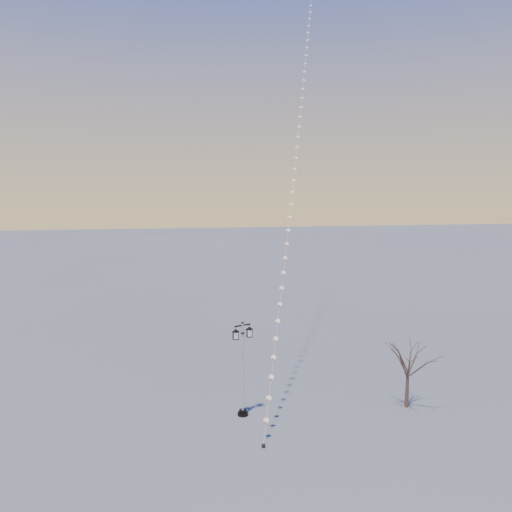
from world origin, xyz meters
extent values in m
plane|color=#5D5F5E|center=(0.00, 0.00, 0.00)|extent=(300.00, 300.00, 0.00)
cylinder|color=black|center=(-0.83, 1.99, 0.08)|extent=(0.59, 0.59, 0.17)
cylinder|color=black|center=(-0.83, 1.99, 0.24)|extent=(0.42, 0.42, 0.15)
cylinder|color=beige|center=(-0.83, 1.99, 2.80)|extent=(0.14, 0.14, 4.96)
cylinder|color=black|center=(-0.83, 1.99, 4.70)|extent=(0.21, 0.21, 0.06)
cube|color=black|center=(-0.83, 1.99, 5.12)|extent=(0.95, 0.45, 0.06)
sphere|color=black|center=(-0.83, 1.99, 5.25)|extent=(0.15, 0.15, 0.15)
pyramid|color=black|center=(-1.24, 1.82, 4.96)|extent=(0.46, 0.46, 0.15)
cube|color=beige|center=(-1.24, 1.82, 4.64)|extent=(0.27, 0.27, 0.36)
cube|color=black|center=(-1.24, 1.82, 4.43)|extent=(0.32, 0.32, 0.04)
pyramid|color=black|center=(-0.42, 2.17, 4.96)|extent=(0.46, 0.46, 0.15)
cube|color=beige|center=(-0.42, 2.17, 4.64)|extent=(0.27, 0.27, 0.36)
cube|color=black|center=(-0.42, 2.17, 4.43)|extent=(0.32, 0.32, 0.04)
cone|color=#4E362A|center=(8.62, 1.29, 1.09)|extent=(0.26, 0.26, 2.18)
cylinder|color=black|center=(-0.46, -1.76, 0.09)|extent=(0.18, 0.18, 0.18)
cylinder|color=black|center=(-0.46, -1.76, 0.11)|extent=(0.03, 0.03, 0.23)
cone|color=#E34127|center=(5.93, 15.66, 17.02)|extent=(0.07, 0.07, 0.25)
cylinder|color=white|center=(-0.46, -1.76, 0.55)|extent=(0.01, 0.01, 0.73)
camera|label=1|loc=(-5.34, -24.83, 12.33)|focal=36.11mm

